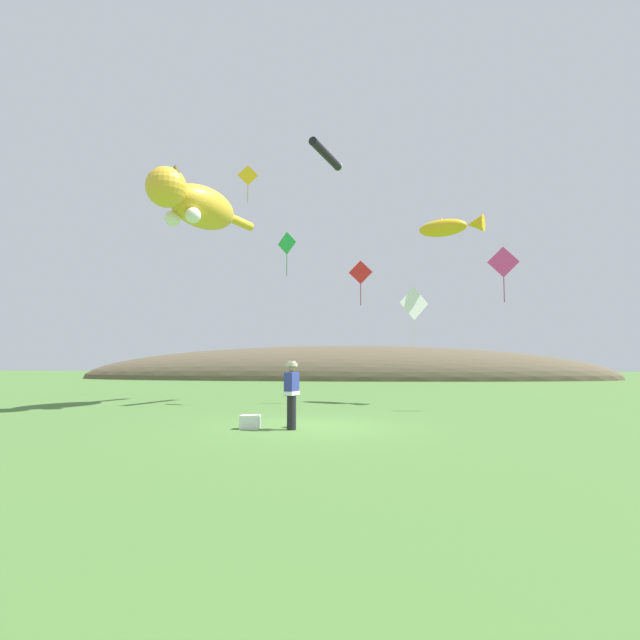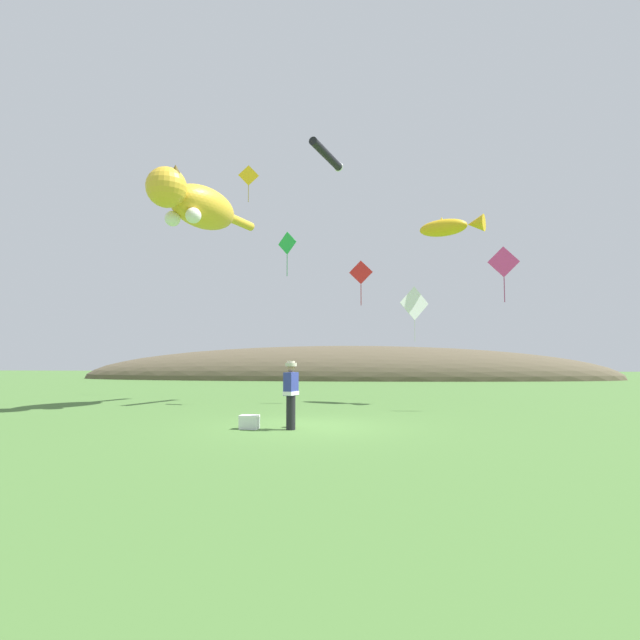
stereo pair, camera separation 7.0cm
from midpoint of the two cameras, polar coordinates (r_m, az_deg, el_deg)
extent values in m
plane|color=#477033|center=(13.76, -1.21, -12.11)|extent=(120.00, 120.00, 0.00)
ellipsoid|color=brown|center=(45.40, 2.87, -6.75)|extent=(48.79, 10.33, 5.99)
cylinder|color=black|center=(13.17, -3.20, -10.52)|extent=(0.24, 0.24, 0.88)
cube|color=navy|center=(13.11, -3.19, -7.30)|extent=(0.37, 0.46, 0.60)
cube|color=white|center=(13.13, -3.19, -8.35)|extent=(0.39, 0.49, 0.10)
sphere|color=tan|center=(13.10, -3.18, -5.51)|extent=(0.20, 0.20, 0.20)
cylinder|color=#B2AD99|center=(13.10, -3.18, -5.12)|extent=(0.30, 0.30, 0.09)
cylinder|color=#B2AD99|center=(13.10, -3.18, -4.85)|extent=(0.20, 0.20, 0.07)
cylinder|color=olive|center=(13.65, -3.15, -11.61)|extent=(0.16, 0.20, 0.20)
cylinder|color=brown|center=(13.66, -3.49, -11.60)|extent=(0.02, 0.26, 0.26)
cylinder|color=brown|center=(13.64, -2.82, -11.61)|extent=(0.02, 0.26, 0.26)
cube|color=white|center=(13.44, -7.93, -11.61)|extent=(0.51, 0.36, 0.30)
cube|color=white|center=(13.41, -7.92, -10.84)|extent=(0.52, 0.37, 0.06)
ellipsoid|color=gold|center=(21.52, -13.11, 12.38)|extent=(2.94, 3.94, 1.68)
ellipsoid|color=white|center=(21.30, -13.41, 11.71)|extent=(1.74, 2.50, 0.92)
sphere|color=gold|center=(19.98, -17.05, 14.30)|extent=(1.51, 1.51, 1.51)
cone|color=#503E10|center=(19.90, -16.08, 16.02)|extent=(0.69, 0.69, 0.50)
cone|color=#503E10|center=(20.43, -17.91, 15.53)|extent=(0.69, 0.69, 0.50)
sphere|color=white|center=(20.09, -14.18, 11.51)|extent=(0.60, 0.60, 0.60)
sphere|color=white|center=(20.72, -16.40, 11.06)|extent=(0.60, 0.60, 0.60)
cylinder|color=gold|center=(23.62, -9.05, 11.01)|extent=(1.01, 1.87, 0.40)
ellipsoid|color=gold|center=(22.63, 13.98, 10.18)|extent=(2.22, 1.59, 0.74)
cone|color=gold|center=(22.31, 17.47, 10.46)|extent=(0.92, 0.95, 0.74)
cone|color=gold|center=(22.72, 13.81, 10.93)|extent=(0.46, 0.46, 0.34)
sphere|color=black|center=(23.06, 12.50, 10.03)|extent=(0.17, 0.17, 0.17)
cylinder|color=black|center=(23.13, 0.84, 18.37)|extent=(1.28, 3.01, 0.36)
torus|color=white|center=(24.45, 2.22, 17.08)|extent=(0.44, 0.19, 0.44)
cube|color=white|center=(21.25, 10.83, 1.89)|extent=(1.26, 0.70, 1.43)
cylinder|color=black|center=(21.26, 10.83, 1.89)|extent=(0.85, 0.48, 0.02)
cube|color=#A9A9A9|center=(21.16, 10.88, -1.24)|extent=(0.03, 0.02, 0.90)
cube|color=#E53F8C|center=(19.35, 20.34, 6.26)|extent=(1.13, 0.09, 1.14)
cylinder|color=black|center=(19.36, 20.33, 6.25)|extent=(0.76, 0.06, 0.02)
cube|color=#A02C62|center=(19.19, 20.42, 3.27)|extent=(0.03, 0.01, 0.90)
cube|color=yellow|center=(27.90, -8.09, 16.05)|extent=(1.09, 0.23, 1.11)
cylinder|color=black|center=(27.92, -8.08, 16.04)|extent=(0.73, 0.16, 0.02)
cube|color=#A98511|center=(27.57, -8.11, 14.09)|extent=(0.03, 0.01, 0.90)
cube|color=red|center=(21.21, 4.79, 5.45)|extent=(1.01, 0.14, 1.01)
cylinder|color=black|center=(21.22, 4.79, 5.45)|extent=(0.68, 0.10, 0.02)
cube|color=maroon|center=(21.07, 4.81, 2.89)|extent=(0.03, 0.01, 0.90)
cube|color=green|center=(20.97, -3.67, 8.76)|extent=(0.84, 0.51, 0.97)
cylinder|color=black|center=(20.98, -3.67, 8.76)|extent=(0.57, 0.35, 0.02)
cube|color=#1A7C35|center=(20.78, -3.68, 6.25)|extent=(0.03, 0.02, 0.90)
camera|label=1|loc=(0.04, -89.89, -0.01)|focal=28.00mm
camera|label=2|loc=(0.04, 90.11, 0.01)|focal=28.00mm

